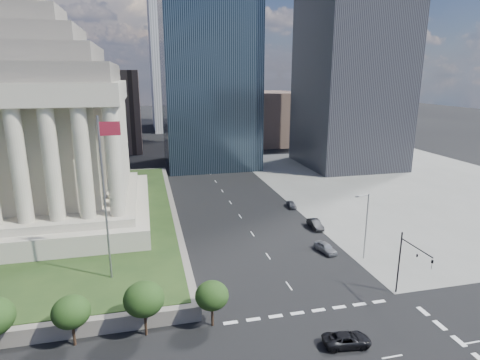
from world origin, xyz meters
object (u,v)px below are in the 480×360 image
object	(u,v)px
parked_sedan_near	(326,247)
parked_sedan_far	(292,205)
flagpole	(105,191)
street_lamp_north	(365,223)
pickup_truck	(347,340)
parked_sedan_mid	(315,224)
traffic_signal_ne	(409,260)
war_memorial	(35,106)

from	to	relation	value
parked_sedan_near	parked_sedan_far	bearing A→B (deg)	73.74
flagpole	street_lamp_north	distance (m)	35.95
flagpole	pickup_truck	world-z (taller)	flagpole
parked_sedan_mid	pickup_truck	bearing A→B (deg)	-107.57
traffic_signal_ne	street_lamp_north	bearing A→B (deg)	85.81
war_memorial	parked_sedan_far	xyz separation A→B (m)	(45.50, 1.83, -20.77)
flagpole	pickup_truck	distance (m)	31.15
flagpole	pickup_truck	size ratio (longest dim) A/B	4.12
parked_sedan_mid	parked_sedan_far	xyz separation A→B (m)	(0.00, 11.84, -0.12)
street_lamp_north	parked_sedan_mid	size ratio (longest dim) A/B	2.20
parked_sedan_near	parked_sedan_far	xyz separation A→B (m)	(2.50, 21.41, -0.11)
pickup_truck	parked_sedan_near	size ratio (longest dim) A/B	1.11
war_memorial	parked_sedan_near	xyz separation A→B (m)	(43.00, -19.57, -20.66)
street_lamp_north	parked_sedan_mid	xyz separation A→B (m)	(-1.83, 12.99, -4.91)
street_lamp_north	parked_sedan_far	distance (m)	25.40
street_lamp_north	parked_sedan_far	world-z (taller)	street_lamp_north
flagpole	parked_sedan_near	xyz separation A→B (m)	(30.83, 4.43, -12.37)
parked_sedan_near	street_lamp_north	bearing A→B (deg)	-47.95
flagpole	traffic_signal_ne	distance (m)	36.69
war_memorial	traffic_signal_ne	world-z (taller)	war_memorial
pickup_truck	parked_sedan_near	distance (m)	22.17
traffic_signal_ne	parked_sedan_far	distance (m)	36.45
pickup_truck	flagpole	bearing A→B (deg)	60.88
flagpole	parked_sedan_near	world-z (taller)	flagpole
war_memorial	parked_sedan_mid	distance (m)	50.96
flagpole	war_memorial	bearing A→B (deg)	116.89
street_lamp_north	pickup_truck	size ratio (longest dim) A/B	2.06
pickup_truck	parked_sedan_mid	bearing A→B (deg)	-12.12
parked_sedan_mid	war_memorial	bearing A→B (deg)	168.18
pickup_truck	parked_sedan_near	world-z (taller)	parked_sedan_near
pickup_truck	traffic_signal_ne	bearing A→B (deg)	-54.76
traffic_signal_ne	flagpole	bearing A→B (deg)	163.29
parked_sedan_mid	parked_sedan_far	distance (m)	11.84
flagpole	parked_sedan_mid	size ratio (longest dim) A/B	4.39
war_memorial	flagpole	size ratio (longest dim) A/B	1.95
war_memorial	pickup_truck	size ratio (longest dim) A/B	8.03
war_memorial	street_lamp_north	xyz separation A→B (m)	(47.33, -23.00, -15.74)
street_lamp_north	parked_sedan_near	distance (m)	7.39
street_lamp_north	parked_sedan_near	world-z (taller)	street_lamp_north
flagpole	parked_sedan_far	world-z (taller)	flagpole
pickup_truck	parked_sedan_mid	xyz separation A→B (m)	(9.98, 30.43, 0.07)
war_memorial	parked_sedan_near	size ratio (longest dim) A/B	8.94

